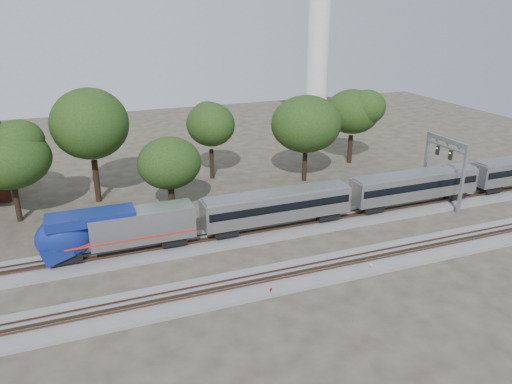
% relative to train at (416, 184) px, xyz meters
% --- Properties ---
extents(ground, '(160.00, 160.00, 0.00)m').
position_rel_train_xyz_m(ground, '(-25.97, -6.00, -3.18)').
color(ground, '#383328').
rests_on(ground, ground).
extents(track_far, '(160.00, 5.00, 0.73)m').
position_rel_train_xyz_m(track_far, '(-25.97, 0.00, -2.97)').
color(track_far, slate).
rests_on(track_far, ground).
extents(track_near, '(160.00, 5.00, 0.73)m').
position_rel_train_xyz_m(track_near, '(-25.97, -10.00, -2.97)').
color(track_near, slate).
rests_on(track_near, ground).
extents(train, '(89.37, 3.08, 4.54)m').
position_rel_train_xyz_m(train, '(0.00, 0.00, 0.00)').
color(train, '#ABADB2').
rests_on(train, ground).
extents(switch_stand_red, '(0.28, 0.11, 0.91)m').
position_rel_train_xyz_m(switch_stand_red, '(-24.61, -12.30, -2.60)').
color(switch_stand_red, '#512D19').
rests_on(switch_stand_red, ground).
extents(switch_stand_white, '(0.27, 0.10, 0.87)m').
position_rel_train_xyz_m(switch_stand_white, '(-13.90, -11.67, -2.62)').
color(switch_stand_white, '#512D19').
rests_on(switch_stand_white, ground).
extents(switch_lever, '(0.57, 0.46, 0.30)m').
position_rel_train_xyz_m(switch_lever, '(-18.57, -11.50, -3.03)').
color(switch_lever, '#512D19').
rests_on(switch_lever, ground).
extents(signal_gantry, '(0.60, 7.16, 8.70)m').
position_rel_train_xyz_m(signal_gantry, '(4.05, 0.00, 3.17)').
color(signal_gantry, gray).
rests_on(signal_gantry, ground).
extents(tree_2, '(7.81, 7.81, 11.02)m').
position_rel_train_xyz_m(tree_2, '(-46.08, 13.60, 4.49)').
color(tree_2, black).
rests_on(tree_2, ground).
extents(tree_3, '(10.47, 10.47, 14.77)m').
position_rel_train_xyz_m(tree_3, '(-36.81, 16.73, 7.12)').
color(tree_3, black).
rests_on(tree_3, ground).
extents(tree_4, '(6.52, 6.52, 9.20)m').
position_rel_train_xyz_m(tree_4, '(-28.64, 9.45, 3.21)').
color(tree_4, black).
rests_on(tree_4, ground).
extents(tree_5, '(8.21, 8.21, 11.58)m').
position_rel_train_xyz_m(tree_5, '(-20.37, 20.24, 4.89)').
color(tree_5, black).
rests_on(tree_5, ground).
extents(tree_6, '(8.54, 8.54, 12.04)m').
position_rel_train_xyz_m(tree_6, '(-8.19, 14.30, 5.21)').
color(tree_6, black).
rests_on(tree_6, ground).
extents(tree_7, '(8.47, 8.47, 11.94)m').
position_rel_train_xyz_m(tree_7, '(2.50, 19.53, 5.13)').
color(tree_7, black).
rests_on(tree_7, ground).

